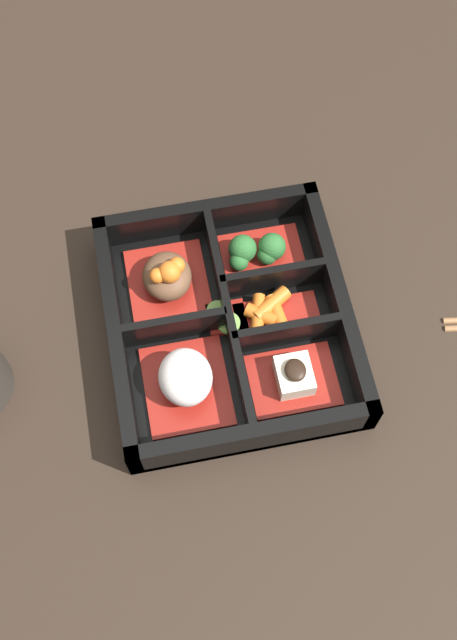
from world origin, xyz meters
name	(u,v)px	position (x,y,z in m)	size (l,w,h in m)	color
ground_plane	(228,330)	(0.00, 0.00, 0.00)	(3.00, 3.00, 0.00)	black
bento_base	(228,328)	(0.00, 0.00, 0.01)	(0.27, 0.24, 0.01)	black
bento_rim	(231,319)	(0.00, 0.00, 0.02)	(0.27, 0.24, 0.05)	black
bowl_rice	(186,379)	(-0.06, 0.05, 0.03)	(0.10, 0.08, 0.05)	maroon
bowl_stew	(168,278)	(0.06, 0.05, 0.03)	(0.10, 0.08, 0.05)	maroon
bowl_tofu	(294,378)	(-0.07, -0.05, 0.02)	(0.07, 0.09, 0.04)	maroon
bowl_carrots	(270,311)	(0.00, -0.05, 0.02)	(0.05, 0.09, 0.02)	maroon
bowl_greens	(258,251)	(0.07, -0.05, 0.02)	(0.06, 0.09, 0.04)	maroon
bowl_pickles	(224,317)	(0.01, 0.00, 0.02)	(0.04, 0.04, 0.01)	maroon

